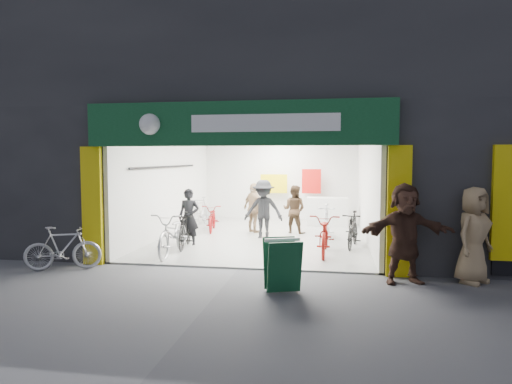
% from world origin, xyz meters
% --- Properties ---
extents(ground, '(60.00, 60.00, 0.00)m').
position_xyz_m(ground, '(0.00, 0.00, 0.00)').
color(ground, '#56565B').
rests_on(ground, ground).
extents(building, '(17.00, 10.27, 8.00)m').
position_xyz_m(building, '(0.91, 4.99, 4.31)').
color(building, '#232326').
rests_on(building, ground).
extents(bike_left_front, '(0.78, 2.05, 1.06)m').
position_xyz_m(bike_left_front, '(-1.80, 1.08, 0.53)').
color(bike_left_front, '#B2B1B6').
rests_on(bike_left_front, ground).
extents(bike_left_midfront, '(0.67, 1.64, 0.96)m').
position_xyz_m(bike_left_midfront, '(-1.80, 1.94, 0.48)').
color(bike_left_midfront, black).
rests_on(bike_left_midfront, ground).
extents(bike_left_midback, '(0.87, 1.76, 0.88)m').
position_xyz_m(bike_left_midback, '(-1.80, 4.73, 0.44)').
color(bike_left_midback, maroon).
rests_on(bike_left_midback, ground).
extents(bike_left_back, '(0.64, 1.73, 1.02)m').
position_xyz_m(bike_left_back, '(-2.50, 5.78, 0.51)').
color(bike_left_back, '#ACACB1').
rests_on(bike_left_back, ground).
extents(bike_right_front, '(0.73, 1.66, 0.96)m').
position_xyz_m(bike_right_front, '(2.50, 2.71, 0.48)').
color(bike_right_front, black).
rests_on(bike_right_front, ground).
extents(bike_right_mid, '(0.72, 1.97, 1.03)m').
position_xyz_m(bike_right_mid, '(1.80, 1.75, 0.51)').
color(bike_right_mid, maroon).
rests_on(bike_right_mid, ground).
extents(bike_right_back, '(0.50, 1.70, 1.02)m').
position_xyz_m(bike_right_back, '(1.80, 3.87, 0.51)').
color(bike_right_back, '#AAAAAF').
rests_on(bike_right_back, ground).
extents(parked_bike, '(1.60, 0.99, 0.93)m').
position_xyz_m(parked_bike, '(-3.60, -0.66, 0.47)').
color(parked_bike, '#ABABAF').
rests_on(parked_bike, ground).
extents(customer_a, '(0.57, 0.38, 1.54)m').
position_xyz_m(customer_a, '(-1.80, 2.28, 0.77)').
color(customer_a, black).
rests_on(customer_a, ground).
extents(customer_b, '(0.86, 0.75, 1.52)m').
position_xyz_m(customer_b, '(0.80, 4.73, 0.76)').
color(customer_b, '#3D2B1C').
rests_on(customer_b, ground).
extents(customer_c, '(1.13, 0.66, 1.73)m').
position_xyz_m(customer_c, '(0.00, 3.65, 0.86)').
color(customer_c, black).
rests_on(customer_c, ground).
extents(customer_d, '(0.95, 0.91, 1.58)m').
position_xyz_m(customer_d, '(-0.44, 4.59, 0.79)').
color(customer_d, '#997A59').
rests_on(customer_d, ground).
extents(pedestrian_near, '(1.04, 1.03, 1.82)m').
position_xyz_m(pedestrian_near, '(4.58, -0.30, 0.91)').
color(pedestrian_near, '#9B7F5A').
rests_on(pedestrian_near, ground).
extents(pedestrian_far, '(1.83, 0.95, 1.89)m').
position_xyz_m(pedestrian_far, '(3.30, -0.53, 0.94)').
color(pedestrian_far, '#3D251B').
rests_on(pedestrian_far, ground).
extents(sandwich_board, '(0.76, 0.77, 0.92)m').
position_xyz_m(sandwich_board, '(1.10, -1.48, 0.51)').
color(sandwich_board, '#104326').
rests_on(sandwich_board, ground).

